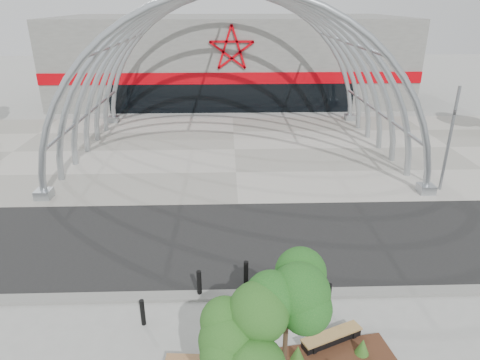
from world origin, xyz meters
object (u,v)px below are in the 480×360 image
bollard_2 (246,274)px  signal_pole (450,138)px  bench_1 (331,339)px  street_tree_1 (288,297)px  street_tree_0 (243,336)px

bollard_2 → signal_pole: bearing=36.6°
signal_pole → bench_1: signal_pole is taller
signal_pole → street_tree_1: 15.83m
signal_pole → street_tree_0: size_ratio=1.51×
signal_pole → bench_1: size_ratio=2.86×
signal_pole → street_tree_1: (-10.05, -12.22, -0.21)m
street_tree_0 → bollard_2: street_tree_0 is taller
street_tree_1 → bollard_2: size_ratio=3.69×
signal_pole → bollard_2: (-10.88, -8.09, -2.42)m
signal_pole → street_tree_0: signal_pole is taller
bench_1 → bollard_2: bearing=129.6°
signal_pole → bollard_2: bearing=-143.4°
bench_1 → bollard_2: size_ratio=1.91×
signal_pole → bollard_2: size_ratio=5.45×
street_tree_1 → bollard_2: 4.75m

